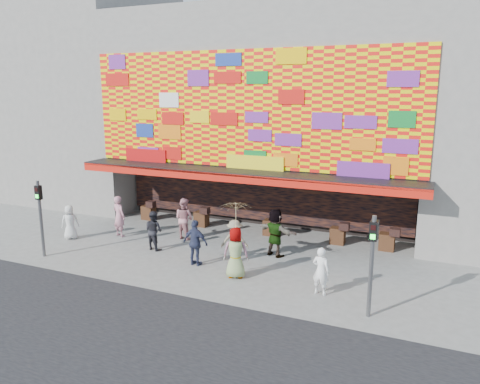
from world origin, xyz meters
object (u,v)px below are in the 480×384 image
at_px(ped_a, 70,222).
at_px(ped_c, 154,230).
at_px(ped_e, 196,243).
at_px(signal_right, 372,255).
at_px(ped_f, 275,232).
at_px(parasol, 236,216).
at_px(ped_b, 119,216).
at_px(ped_h, 321,271).
at_px(ped_d, 235,241).
at_px(ped_i, 184,218).
at_px(ped_g, 236,253).
at_px(signal_left, 40,210).

height_order(ped_a, ped_c, ped_c).
distance_m(ped_a, ped_e, 6.53).
relative_size(signal_right, ped_f, 1.58).
xyz_separation_m(ped_c, parasol, (4.24, -1.34, 1.39)).
bearing_deg(ped_b, ped_c, 175.00).
bearing_deg(ped_b, ped_h, -178.77).
xyz_separation_m(ped_d, ped_f, (1.21, 1.17, 0.14)).
distance_m(ped_h, ped_i, 7.57).
relative_size(ped_a, ped_g, 0.84).
bearing_deg(ped_i, parasol, 153.42).
bearing_deg(signal_left, ped_d, 19.50).
xyz_separation_m(ped_a, ped_g, (8.34, -1.03, 0.15)).
bearing_deg(parasol, ped_a, 172.98).
height_order(ped_h, parasol, parasol).
distance_m(ped_a, ped_h, 11.42).
height_order(ped_g, ped_h, ped_g).
distance_m(signal_right, ped_i, 9.49).
xyz_separation_m(signal_left, ped_b, (1.11, 3.28, -0.95)).
bearing_deg(ped_c, ped_f, -154.40).
relative_size(ped_g, parasol, 0.92).
height_order(signal_right, ped_b, signal_right).
height_order(ped_d, ped_i, ped_i).
height_order(ped_c, ped_e, ped_e).
distance_m(ped_e, ped_g, 1.89).
distance_m(signal_right, ped_d, 5.99).
xyz_separation_m(ped_a, ped_e, (6.51, -0.56, 0.11)).
bearing_deg(signal_right, ped_c, 164.85).
distance_m(ped_b, ped_i, 2.93).
xyz_separation_m(ped_b, ped_c, (2.38, -0.87, -0.11)).
xyz_separation_m(ped_a, ped_i, (4.51, 2.04, 0.15)).
distance_m(signal_right, ped_g, 4.88).
relative_size(ped_b, parasol, 0.94).
distance_m(signal_right, parasol, 4.80).
distance_m(ped_g, parasol, 1.30).
bearing_deg(ped_f, ped_g, 98.21).
bearing_deg(ped_i, ped_f, -174.11).
bearing_deg(parasol, ped_i, 141.24).
xyz_separation_m(ped_g, ped_i, (-3.82, 3.07, 0.00)).
distance_m(signal_left, ped_a, 2.45).
xyz_separation_m(signal_left, ped_g, (7.74, 1.08, -0.96)).
bearing_deg(ped_i, ped_e, 139.71).
xyz_separation_m(signal_right, ped_h, (-1.64, 0.91, -1.08)).
xyz_separation_m(ped_c, ped_i, (0.42, 1.73, 0.10)).
height_order(signal_left, ped_h, signal_left).
xyz_separation_m(ped_d, ped_g, (0.68, -1.42, 0.09)).
bearing_deg(ped_g, ped_c, -35.78).
height_order(ped_e, ped_h, ped_e).
distance_m(ped_b, ped_f, 7.17).
bearing_deg(ped_c, parasol, 173.38).
bearing_deg(signal_right, ped_e, 166.61).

